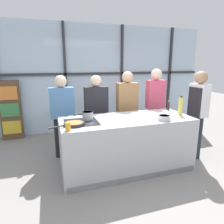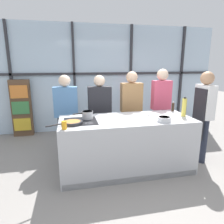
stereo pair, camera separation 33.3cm
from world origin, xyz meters
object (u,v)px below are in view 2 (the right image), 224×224
at_px(spectator_far_left, 66,111).
at_px(oil_bottle, 184,107).
at_px(frying_pan, 72,123).
at_px(white_plate, 153,114).
at_px(spectator_center_right, 131,106).
at_px(mixing_bowl, 164,119).
at_px(spectator_far_right, 161,103).
at_px(spectator_center_left, 100,110).
at_px(pepper_grinder, 173,107).
at_px(chef, 203,111).
at_px(juice_glass_near, 64,125).
at_px(saucepan, 87,115).

relative_size(spectator_far_left, oil_bottle, 4.74).
relative_size(frying_pan, white_plate, 2.22).
xyz_separation_m(spectator_far_left, spectator_center_right, (1.32, 0.00, 0.04)).
relative_size(spectator_far_left, mixing_bowl, 7.58).
bearing_deg(spectator_far_left, frying_pan, 96.00).
bearing_deg(spectator_far_right, oil_bottle, 90.66).
distance_m(spectator_far_left, spectator_center_left, 0.66).
height_order(spectator_far_right, pepper_grinder, spectator_far_right).
xyz_separation_m(spectator_center_left, mixing_bowl, (0.86, -1.10, 0.07)).
relative_size(chef, mixing_bowl, 7.94).
xyz_separation_m(spectator_far_right, mixing_bowl, (-0.46, -1.10, -0.03)).
relative_size(oil_bottle, juice_glass_near, 2.91).
bearing_deg(juice_glass_near, spectator_center_left, 60.01).
xyz_separation_m(chef, saucepan, (-2.08, 0.11, 0.01)).
xyz_separation_m(spectator_center_right, pepper_grinder, (0.68, -0.48, 0.06)).
bearing_deg(spectator_far_right, mixing_bowl, 67.21).
relative_size(chef, frying_pan, 3.14).
distance_m(spectator_center_left, spectator_center_right, 0.66).
bearing_deg(spectator_center_left, pepper_grinder, 160.32).
bearing_deg(chef, frying_pan, 93.54).
distance_m(spectator_center_left, mixing_bowl, 1.40).
bearing_deg(white_plate, saucepan, -178.43).
bearing_deg(chef, oil_bottle, 99.73).
height_order(spectator_far_right, juice_glass_near, spectator_far_right).
distance_m(chef, spectator_far_left, 2.56).
xyz_separation_m(spectator_far_right, saucepan, (-1.63, -0.69, -0.00)).
bearing_deg(oil_bottle, mixing_bowl, -153.71).
xyz_separation_m(white_plate, juice_glass_near, (-1.53, -0.51, 0.05)).
bearing_deg(white_plate, spectator_far_right, 54.84).
distance_m(spectator_far_left, juice_glass_near, 1.16).
bearing_deg(saucepan, frying_pan, -135.22).
xyz_separation_m(oil_bottle, pepper_grinder, (0.01, 0.39, -0.07)).
xyz_separation_m(chef, spectator_center_right, (-1.11, 0.79, -0.03)).
bearing_deg(oil_bottle, frying_pan, -177.91).
bearing_deg(mixing_bowl, chef, 18.70).
bearing_deg(chef, saucepan, 87.05).
xyz_separation_m(mixing_bowl, juice_glass_near, (-1.53, -0.06, 0.02)).
relative_size(pepper_grinder, juice_glass_near, 1.62).
relative_size(spectator_center_left, oil_bottle, 4.71).
height_order(frying_pan, oil_bottle, oil_bottle).
bearing_deg(pepper_grinder, spectator_center_right, 144.82).
distance_m(spectator_far_right, pepper_grinder, 0.48).
bearing_deg(frying_pan, oil_bottle, 2.09).
bearing_deg(white_plate, spectator_center_left, 142.67).
distance_m(chef, oil_bottle, 0.46).
bearing_deg(chef, pepper_grinder, 53.86).
distance_m(saucepan, white_plate, 1.17).
distance_m(mixing_bowl, oil_bottle, 0.54).
distance_m(spectator_center_left, juice_glass_near, 1.34).
relative_size(spectator_far_left, spectator_far_right, 0.94).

